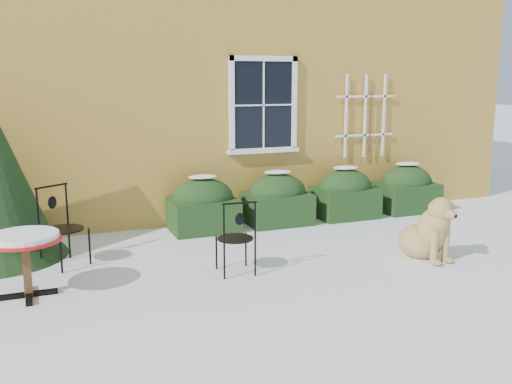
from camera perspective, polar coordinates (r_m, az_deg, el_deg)
name	(u,v)px	position (r m, az deg, el deg)	size (l,w,h in m)	color
ground	(286,279)	(7.08, 2.99, -8.64)	(80.00, 80.00, 0.00)	white
house	(158,42)	(13.38, -9.75, 14.53)	(12.40, 8.40, 6.40)	gold
hedge_row	(312,197)	(9.88, 5.63, -0.53)	(4.95, 0.80, 0.91)	black
bistro_table	(25,244)	(6.82, -22.11, -4.87)	(0.79, 0.79, 0.73)	black
patio_chair_near	(236,237)	(7.12, -1.99, -4.51)	(0.46, 0.45, 0.95)	black
patio_chair_far	(62,226)	(7.85, -18.85, -3.25)	(0.64, 0.64, 1.05)	black
dog	(428,233)	(8.06, 16.85, -3.93)	(0.66, 1.03, 0.91)	tan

